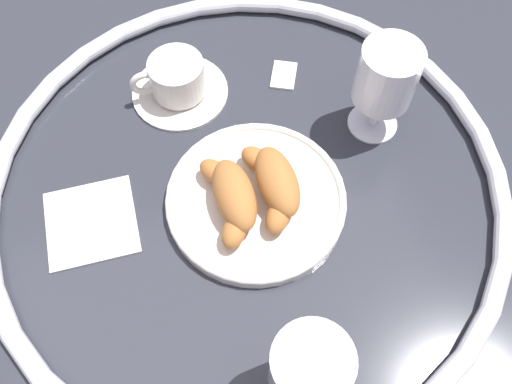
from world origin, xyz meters
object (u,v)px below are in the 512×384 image
Objects in this scene: juice_glass_right at (386,79)px; croissant_large at (275,183)px; pastry_plate at (256,200)px; folded_napkin at (91,221)px; sugar_packet at (284,74)px; croissant_small at (232,196)px; coffee_cup_near at (177,81)px; juice_glass_left at (312,370)px.

croissant_large is at bearing 115.91° from juice_glass_right.
pastry_plate reaches higher than folded_napkin.
juice_glass_right is at bearing -116.30° from sugar_packet.
croissant_small is 2.74× the size of sugar_packet.
folded_napkin is at bearing 140.52° from coffee_cup_near.
croissant_small reaches higher than folded_napkin.
croissant_small is at bearing 111.22° from juice_glass_right.
sugar_packet is (0.19, -0.12, -0.03)m from croissant_small.
croissant_large is 0.98× the size of juice_glass_right.
juice_glass_right is (0.08, -0.22, 0.05)m from croissant_small.
croissant_small is at bearing 171.18° from sugar_packet.
croissant_large is at bearing -84.23° from croissant_small.
juice_glass_right is at bearing -66.43° from pastry_plate.
coffee_cup_near is at bearing 7.83° from juice_glass_left.
croissant_large is 0.98× the size of juice_glass_left.
pastry_plate is 1.62× the size of juice_glass_left.
sugar_packet is at bearing -60.44° from folded_napkin.
coffee_cup_near is at bearing 9.12° from croissant_small.
coffee_cup_near is at bearing 64.77° from juice_glass_right.
juice_glass_left is 0.44m from sugar_packet.
juice_glass_left is at bearing -173.33° from croissant_small.
croissant_small is at bearing -98.79° from folded_napkin.
juice_glass_left reaches higher than croissant_large.
juice_glass_left is 1.00× the size of juice_glass_right.
coffee_cup_near is at bearing -39.48° from folded_napkin.
folded_napkin is at bearing 83.30° from pastry_plate.
croissant_large is 1.01× the size of coffee_cup_near.
juice_glass_left and juice_glass_right have the same top height.
croissant_small is 0.98× the size of juice_glass_right.
juice_glass_right is at bearing -81.75° from folded_napkin.
juice_glass_left is at bearing -172.17° from coffee_cup_near.
juice_glass_left reaches higher than folded_napkin.
sugar_packet is 0.45× the size of folded_napkin.
croissant_small reaches higher than pastry_plate.
juice_glass_left is (-0.43, -0.06, 0.07)m from coffee_cup_near.
folded_napkin is (-0.17, 0.14, -0.02)m from coffee_cup_near.
pastry_plate is at bearing -84.48° from croissant_small.
croissant_small is 0.23m from sugar_packet.
juice_glass_right is (-0.12, -0.25, 0.07)m from coffee_cup_near.
pastry_plate is 0.22m from juice_glass_right.
juice_glass_left reaches higher than sugar_packet.
folded_napkin is (0.25, 0.20, -0.09)m from juice_glass_left.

